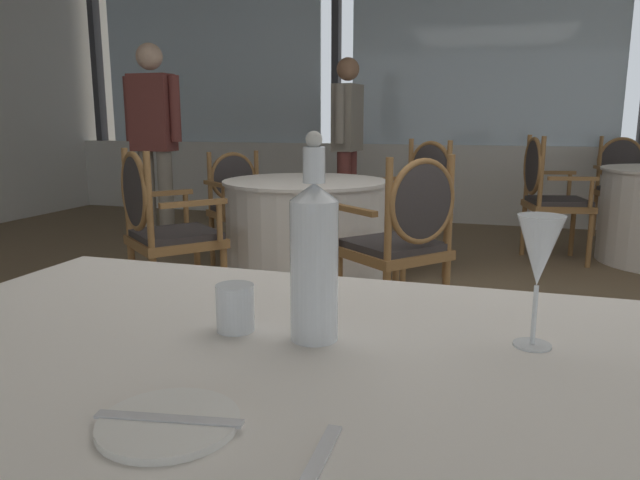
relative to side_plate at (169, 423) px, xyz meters
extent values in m
plane|color=#756047|center=(0.12, 1.79, -0.75)|extent=(14.82, 14.82, 0.00)
cube|color=silver|center=(0.12, 6.06, -0.33)|extent=(10.10, 0.12, 0.85)
cube|color=silver|center=(-3.05, 6.08, 1.02)|extent=(2.79, 0.02, 1.85)
cube|color=#333338|center=(-4.64, 6.06, 1.02)|extent=(0.08, 0.14, 1.85)
cube|color=silver|center=(0.12, 6.08, 1.02)|extent=(2.79, 0.02, 1.85)
cube|color=#333338|center=(-1.47, 6.06, 1.02)|extent=(0.08, 0.14, 1.85)
cube|color=white|center=(-0.01, 0.26, -0.02)|extent=(1.46, 1.01, 0.02)
cylinder|color=white|center=(0.00, 0.00, 0.00)|extent=(0.18, 0.18, 0.01)
cube|color=silver|center=(0.00, 0.00, 0.01)|extent=(0.19, 0.05, 0.00)
cube|color=silver|center=(0.21, -0.05, 0.00)|extent=(0.02, 0.21, 0.00)
cylinder|color=white|center=(0.08, 0.34, 0.12)|extent=(0.08, 0.08, 0.25)
cone|color=white|center=(0.08, 0.34, 0.26)|extent=(0.08, 0.08, 0.03)
cylinder|color=white|center=(0.08, 0.34, 0.30)|extent=(0.04, 0.04, 0.06)
sphere|color=silver|center=(0.08, 0.34, 0.34)|extent=(0.03, 0.03, 0.03)
cylinder|color=white|center=(0.45, 0.42, 0.00)|extent=(0.06, 0.06, 0.00)
cylinder|color=white|center=(0.45, 0.42, 0.05)|extent=(0.01, 0.01, 0.10)
cone|color=white|center=(0.45, 0.42, 0.16)|extent=(0.08, 0.08, 0.12)
cylinder|color=white|center=(-0.07, 0.34, 0.04)|extent=(0.07, 0.07, 0.09)
cube|color=olive|center=(1.51, 5.51, -0.32)|extent=(0.55, 0.55, 0.05)
cube|color=#383333|center=(1.51, 5.51, -0.28)|extent=(0.50, 0.50, 0.04)
cylinder|color=olive|center=(1.36, 5.27, -0.55)|extent=(0.04, 0.04, 0.41)
cylinder|color=olive|center=(1.67, 5.75, -0.55)|extent=(0.04, 0.04, 0.41)
cylinder|color=olive|center=(1.28, 5.66, -0.55)|extent=(0.04, 0.04, 0.41)
cylinder|color=olive|center=(1.28, 5.66, -0.04)|extent=(0.04, 0.04, 0.51)
ellipsoid|color=#383333|center=(1.47, 5.72, -0.01)|extent=(0.39, 0.13, 0.43)
torus|color=olive|center=(1.47, 5.72, -0.01)|extent=(0.44, 0.13, 0.44)
cube|color=olive|center=(1.27, 5.43, -0.07)|extent=(0.11, 0.37, 0.03)
cylinder|color=olive|center=(1.31, 5.30, -0.18)|extent=(0.03, 0.03, 0.22)
cube|color=olive|center=(0.82, 4.42, -0.31)|extent=(0.55, 0.55, 0.05)
cube|color=#383333|center=(0.82, 4.42, -0.26)|extent=(0.50, 0.50, 0.04)
cylinder|color=olive|center=(0.98, 4.66, -0.54)|extent=(0.04, 0.04, 0.42)
cylinder|color=olive|center=(1.06, 4.27, -0.54)|extent=(0.04, 0.04, 0.42)
cylinder|color=olive|center=(0.58, 4.57, -0.54)|extent=(0.04, 0.04, 0.42)
cylinder|color=olive|center=(0.67, 4.18, -0.54)|extent=(0.04, 0.04, 0.42)
cylinder|color=olive|center=(0.58, 4.57, -0.02)|extent=(0.04, 0.04, 0.53)
cylinder|color=olive|center=(0.67, 4.18, -0.02)|extent=(0.04, 0.04, 0.53)
ellipsoid|color=#383333|center=(0.61, 4.38, 0.01)|extent=(0.13, 0.39, 0.45)
torus|color=olive|center=(0.61, 4.38, 0.01)|extent=(0.13, 0.45, 0.46)
cube|color=olive|center=(0.79, 4.67, -0.06)|extent=(0.37, 0.11, 0.03)
cylinder|color=olive|center=(0.93, 4.70, -0.17)|extent=(0.03, 0.03, 0.22)
cube|color=olive|center=(0.90, 4.18, -0.06)|extent=(0.37, 0.11, 0.03)
cylinder|color=olive|center=(1.03, 4.21, -0.17)|extent=(0.03, 0.03, 0.22)
cylinder|color=white|center=(-0.80, 2.96, -0.02)|extent=(1.05, 1.05, 0.02)
cylinder|color=white|center=(-0.80, 2.96, -0.39)|extent=(1.02, 1.02, 0.73)
cube|color=olive|center=(-1.36, 2.29, -0.30)|extent=(0.65, 0.65, 0.05)
cube|color=#383333|center=(-1.36, 2.29, -0.26)|extent=(0.60, 0.60, 0.04)
cylinder|color=olive|center=(-1.38, 2.57, -0.54)|extent=(0.04, 0.04, 0.43)
cylinder|color=olive|center=(-1.07, 2.32, -0.54)|extent=(0.04, 0.04, 0.43)
cylinder|color=olive|center=(-1.64, 2.26, -0.54)|extent=(0.04, 0.04, 0.43)
cylinder|color=olive|center=(-1.33, 2.01, -0.54)|extent=(0.04, 0.04, 0.43)
cylinder|color=olive|center=(-1.64, 2.26, -0.03)|extent=(0.04, 0.04, 0.50)
cylinder|color=olive|center=(-1.33, 2.01, -0.03)|extent=(0.04, 0.04, 0.50)
ellipsoid|color=#383333|center=(-1.49, 2.13, -0.01)|extent=(0.33, 0.29, 0.42)
torus|color=olive|center=(-1.49, 2.13, -0.01)|extent=(0.35, 0.30, 0.43)
cube|color=olive|center=(-1.54, 2.47, -0.06)|extent=(0.26, 0.31, 0.03)
cylinder|color=olive|center=(-1.45, 2.57, -0.17)|extent=(0.03, 0.03, 0.22)
cube|color=olive|center=(-1.15, 2.15, -0.06)|extent=(0.26, 0.31, 0.03)
cylinder|color=olive|center=(-1.06, 2.26, -0.17)|extent=(0.03, 0.03, 0.22)
cube|color=olive|center=(-0.14, 2.40, -0.31)|extent=(0.65, 0.65, 0.05)
cube|color=#383333|center=(-0.14, 2.40, -0.27)|extent=(0.60, 0.60, 0.04)
cylinder|color=olive|center=(-0.42, 2.38, -0.54)|extent=(0.04, 0.04, 0.42)
cylinder|color=olive|center=(-0.17, 2.68, -0.54)|extent=(0.04, 0.04, 0.42)
cylinder|color=olive|center=(-0.11, 2.12, -0.54)|extent=(0.04, 0.04, 0.42)
cylinder|color=olive|center=(0.14, 2.43, -0.54)|extent=(0.04, 0.04, 0.42)
cylinder|color=olive|center=(-0.11, 2.12, -0.04)|extent=(0.04, 0.04, 0.49)
cylinder|color=olive|center=(0.14, 2.43, -0.04)|extent=(0.04, 0.04, 0.49)
ellipsoid|color=#383333|center=(0.02, 2.27, -0.02)|extent=(0.29, 0.33, 0.41)
torus|color=olive|center=(0.02, 2.27, -0.02)|extent=(0.29, 0.35, 0.42)
cube|color=olive|center=(-0.32, 2.22, -0.07)|extent=(0.31, 0.26, 0.03)
cylinder|color=olive|center=(-0.42, 2.31, -0.18)|extent=(0.03, 0.03, 0.22)
cube|color=olive|center=(0.00, 2.61, -0.07)|extent=(0.31, 0.26, 0.03)
cylinder|color=olive|center=(-0.10, 2.70, -0.18)|extent=(0.03, 0.03, 0.22)
cube|color=olive|center=(-0.25, 3.62, -0.31)|extent=(0.65, 0.65, 0.05)
cube|color=#383333|center=(-0.25, 3.62, -0.27)|extent=(0.60, 0.60, 0.04)
cylinder|color=olive|center=(-0.23, 3.34, -0.55)|extent=(0.04, 0.04, 0.42)
cylinder|color=olive|center=(-0.53, 3.59, -0.55)|extent=(0.04, 0.04, 0.42)
cylinder|color=olive|center=(0.03, 3.65, -0.55)|extent=(0.04, 0.04, 0.42)
cylinder|color=olive|center=(-0.28, 3.90, -0.55)|extent=(0.04, 0.04, 0.42)
cylinder|color=olive|center=(0.03, 3.65, -0.03)|extent=(0.04, 0.04, 0.52)
cylinder|color=olive|center=(-0.28, 3.90, -0.03)|extent=(0.04, 0.04, 0.52)
ellipsoid|color=#383333|center=(-0.12, 3.78, 0.00)|extent=(0.33, 0.29, 0.43)
torus|color=olive|center=(-0.12, 3.78, 0.00)|extent=(0.36, 0.31, 0.45)
cube|color=olive|center=(-0.07, 3.44, -0.07)|extent=(0.26, 0.31, 0.03)
cylinder|color=olive|center=(-0.16, 3.34, -0.18)|extent=(0.03, 0.03, 0.22)
cube|color=olive|center=(-0.46, 3.76, -0.07)|extent=(0.26, 0.31, 0.03)
cylinder|color=olive|center=(-0.55, 3.66, -0.18)|extent=(0.03, 0.03, 0.22)
cube|color=olive|center=(-1.47, 3.51, -0.34)|extent=(0.65, 0.65, 0.05)
cube|color=#383333|center=(-1.47, 3.51, -0.29)|extent=(0.60, 0.60, 0.04)
cylinder|color=olive|center=(-1.19, 3.53, -0.56)|extent=(0.04, 0.04, 0.39)
cylinder|color=olive|center=(-1.44, 3.23, -0.56)|extent=(0.04, 0.04, 0.39)
cylinder|color=olive|center=(-1.49, 3.79, -0.56)|extent=(0.04, 0.04, 0.39)
cylinder|color=olive|center=(-1.75, 3.48, -0.56)|extent=(0.04, 0.04, 0.39)
cylinder|color=olive|center=(-1.49, 3.79, -0.09)|extent=(0.04, 0.04, 0.44)
cylinder|color=olive|center=(-1.75, 3.48, -0.09)|extent=(0.04, 0.04, 0.44)
ellipsoid|color=#383333|center=(-1.63, 3.64, -0.07)|extent=(0.29, 0.33, 0.37)
torus|color=olive|center=(-1.63, 3.64, -0.07)|extent=(0.27, 0.32, 0.38)
cube|color=olive|center=(-1.29, 3.69, -0.09)|extent=(0.31, 0.26, 0.03)
cylinder|color=olive|center=(-1.19, 3.60, -0.20)|extent=(0.03, 0.03, 0.22)
cube|color=olive|center=(-1.61, 3.30, -0.09)|extent=(0.31, 0.26, 0.03)
cylinder|color=olive|center=(-1.50, 3.21, -0.20)|extent=(0.03, 0.03, 0.22)
cylinder|color=gray|center=(-2.41, 3.92, -0.33)|extent=(0.13, 0.13, 0.86)
cylinder|color=gray|center=(-2.59, 3.92, -0.33)|extent=(0.13, 0.13, 0.86)
cube|color=brown|center=(-2.50, 3.92, 0.43)|extent=(0.36, 0.20, 0.64)
sphere|color=beige|center=(-2.50, 3.92, 0.89)|extent=(0.22, 0.22, 0.22)
cylinder|color=brown|center=(-2.28, 3.92, 0.46)|extent=(0.09, 0.09, 0.55)
cylinder|color=brown|center=(-2.72, 3.92, 0.46)|extent=(0.09, 0.09, 0.55)
cylinder|color=brown|center=(-1.06, 4.87, -0.34)|extent=(0.13, 0.13, 0.83)
cylinder|color=brown|center=(-1.04, 5.05, -0.34)|extent=(0.13, 0.13, 0.83)
cube|color=gray|center=(-1.05, 4.96, 0.38)|extent=(0.23, 0.38, 0.62)
sphere|color=#9E7051|center=(-1.05, 4.96, 0.83)|extent=(0.21, 0.21, 0.21)
cylinder|color=gray|center=(-1.07, 4.74, 0.41)|extent=(0.09, 0.09, 0.53)
cylinder|color=gray|center=(-1.03, 5.18, 0.41)|extent=(0.09, 0.09, 0.53)
camera|label=1|loc=(0.38, -0.60, 0.38)|focal=33.25mm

